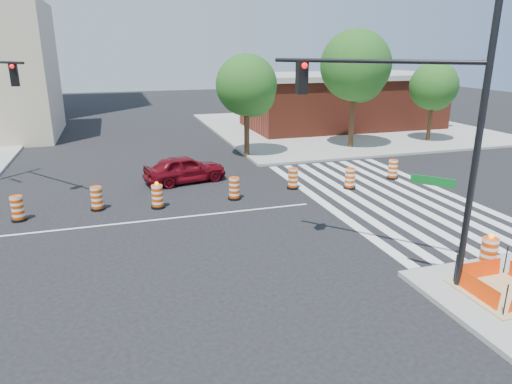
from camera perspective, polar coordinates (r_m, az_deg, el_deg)
ground at (r=18.82m, az=-13.71°, el=-3.56°), size 120.00×120.00×0.00m
sidewalk_ne at (r=40.81m, az=10.49°, el=8.01°), size 22.00×22.00×0.15m
crosswalk_east at (r=22.19m, az=15.68°, el=-0.46°), size 6.75×13.50×0.01m
lane_centerline at (r=18.82m, az=-13.71°, el=-3.54°), size 14.00×0.12×0.01m
excavation_pit at (r=14.54m, az=28.52°, el=-10.82°), size 2.20×2.20×0.90m
brick_storefront at (r=40.51m, az=10.67°, el=11.13°), size 16.50×8.50×4.60m
red_coupe at (r=23.69m, az=-8.87°, el=2.89°), size 4.42×2.49×1.42m
signal_pole_se at (r=13.25m, az=19.19°, el=8.92°), size 4.13×4.49×7.89m
pit_drum at (r=15.61m, az=27.06°, el=-6.99°), size 0.60×0.60×1.18m
tree_north_c at (r=28.51m, az=-1.12°, el=12.79°), size 3.75×3.74×6.35m
tree_north_d at (r=31.65m, az=12.35°, el=14.71°), size 4.62×4.62×7.86m
tree_north_e at (r=35.59m, az=21.32°, el=11.93°), size 3.39×3.39×5.76m
median_drum_2 at (r=20.52m, az=-27.64°, el=-1.92°), size 0.60×0.60×1.02m
median_drum_3 at (r=20.55m, az=-19.27°, el=-0.84°), size 0.60×0.60×1.02m
median_drum_4 at (r=20.09m, az=-12.21°, el=-0.62°), size 0.60×0.60×1.18m
median_drum_5 at (r=20.80m, az=-2.73°, el=0.36°), size 0.60×0.60×1.02m
median_drum_6 at (r=22.46m, az=4.65°, el=1.62°), size 0.60×0.60×1.02m
median_drum_7 at (r=22.84m, az=11.65°, el=1.58°), size 0.60×0.60×1.02m
median_drum_8 at (r=25.15m, az=16.73°, el=2.66°), size 0.60×0.60×1.02m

